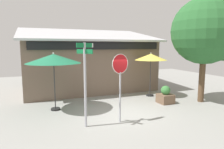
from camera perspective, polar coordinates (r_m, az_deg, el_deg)
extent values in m
cube|color=gray|center=(9.38, 2.74, -10.99)|extent=(28.00, 28.00, 0.10)
cube|color=#705B4C|center=(14.27, -6.66, 2.67)|extent=(8.49, 4.71, 3.39)
cube|color=silver|center=(14.09, -6.64, 11.24)|extent=(8.99, 5.35, 1.07)
cube|color=black|center=(11.91, -3.61, 8.14)|extent=(7.89, 0.16, 0.44)
cylinder|color=#A8AAB2|center=(7.43, -7.61, -3.18)|extent=(0.09, 0.09, 3.14)
cube|color=#116B38|center=(7.30, -7.83, 8.22)|extent=(0.68, 0.43, 0.16)
cube|color=#116B38|center=(7.30, -7.79, 6.49)|extent=(0.43, 0.68, 0.16)
cube|color=white|center=(7.60, -5.61, 8.24)|extent=(0.07, 0.06, 0.16)
cylinder|color=#A8AAB2|center=(7.95, 2.29, -6.53)|extent=(0.07, 0.07, 2.01)
cylinder|color=white|center=(7.73, 2.35, 3.06)|extent=(0.75, 0.20, 0.77)
cylinder|color=red|center=(7.73, 2.35, 3.06)|extent=(0.70, 0.20, 0.72)
cylinder|color=black|center=(10.08, -15.71, -9.39)|extent=(0.44, 0.44, 0.08)
cylinder|color=#333335|center=(9.82, -15.95, -3.25)|extent=(0.05, 0.05, 2.28)
cone|color=#1E724C|center=(9.66, -16.24, 4.35)|extent=(2.52, 2.52, 0.43)
sphere|color=silver|center=(9.64, -16.30, 5.79)|extent=(0.08, 0.08, 0.08)
cylinder|color=black|center=(12.57, 10.67, -5.78)|extent=(0.44, 0.44, 0.08)
cylinder|color=#333335|center=(12.36, 10.80, -0.92)|extent=(0.05, 0.05, 2.24)
cone|color=#EAD14C|center=(12.24, 10.95, 4.91)|extent=(1.91, 1.91, 0.38)
sphere|color=silver|center=(12.23, 10.98, 5.94)|extent=(0.08, 0.08, 0.08)
cylinder|color=brown|center=(11.90, 24.10, -1.20)|extent=(0.31, 0.31, 2.49)
sphere|color=#28602D|center=(11.79, 24.82, 11.14)|extent=(3.48, 3.48, 3.48)
cube|color=brown|center=(11.14, 14.88, -6.64)|extent=(0.73, 0.73, 0.48)
sphere|color=#387538|center=(11.04, 14.96, -4.34)|extent=(0.49, 0.49, 0.49)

